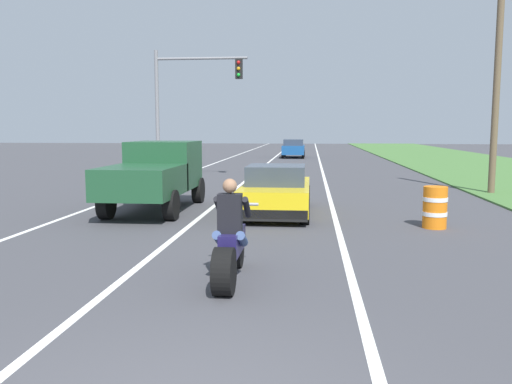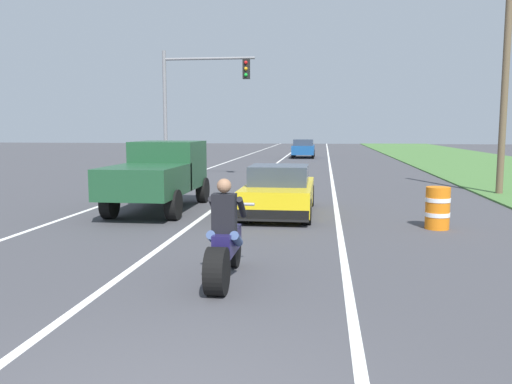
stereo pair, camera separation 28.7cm
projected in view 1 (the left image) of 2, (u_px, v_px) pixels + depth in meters
name	position (u px, v px, depth m)	size (l,w,h in m)	color
lane_stripe_left_solid	(168.00, 180.00, 24.39)	(0.14, 120.00, 0.01)	white
lane_stripe_right_solid	(325.00, 182.00, 23.66)	(0.14, 120.00, 0.01)	white
lane_stripe_centre_dashed	(245.00, 181.00, 24.02)	(0.14, 120.00, 0.01)	white
motorcycle_with_rider	(230.00, 245.00, 8.09)	(0.70, 2.21, 1.62)	black
sports_car_yellow	(277.00, 192.00, 14.69)	(1.84, 4.30, 1.37)	yellow
pickup_truck_left_lane_dark_green	(156.00, 172.00, 15.27)	(2.02, 4.80, 1.98)	#1E4C2D
traffic_light_mast_near	(185.00, 94.00, 24.79)	(4.40, 0.34, 6.00)	gray
utility_pole_roadside	(497.00, 85.00, 18.73)	(0.24, 0.24, 7.79)	brown
construction_barrel_nearest	(435.00, 207.00, 12.61)	(0.58, 0.58, 1.00)	orange
distant_car_far_ahead	(294.00, 148.00, 43.10)	(1.80, 4.00, 1.50)	#194C8C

